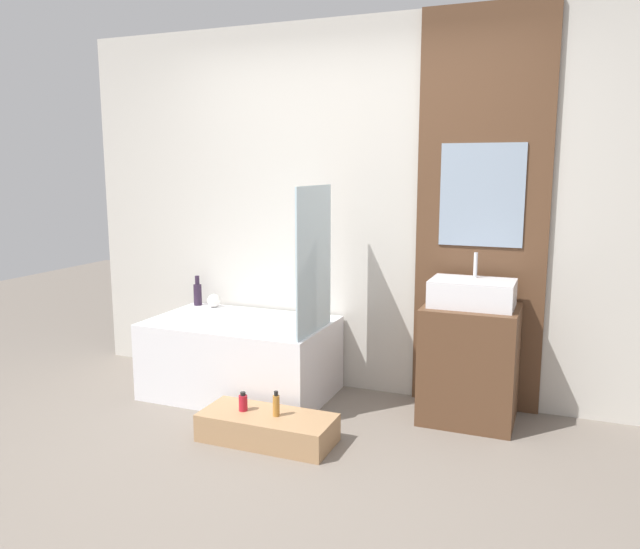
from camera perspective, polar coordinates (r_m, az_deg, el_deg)
name	(u,v)px	position (r m, az deg, el deg)	size (l,w,h in m)	color
ground_plane	(243,483)	(3.39, -7.05, -18.42)	(12.00, 12.00, 0.00)	slate
wall_tiled_back	(347,210)	(4.45, 2.49, 5.92)	(4.20, 0.06, 2.60)	beige
wall_wood_accent	(481,213)	(4.18, 14.53, 5.48)	(0.84, 0.04, 2.60)	brown
bathtub	(241,357)	(4.49, -7.22, -7.49)	(1.26, 0.79, 0.54)	white
glass_shower_screen	(314,260)	(3.99, -0.54, 1.33)	(0.01, 0.56, 0.95)	silver
wooden_step_bench	(267,428)	(3.80, -4.83, -13.77)	(0.80, 0.35, 0.16)	#A87F56
vanity_cabinet	(469,363)	(4.10, 13.49, -7.92)	(0.58, 0.48, 0.74)	brown
sink	(472,293)	(3.99, 13.75, -1.66)	(0.51, 0.33, 0.33)	white
vase_tall_dark	(198,293)	(4.94, -11.13, -1.68)	(0.06, 0.06, 0.23)	#2D1E33
vase_round_light	(214,301)	(4.85, -9.69, -2.38)	(0.10, 0.10, 0.10)	silver
bottle_soap_primary	(243,402)	(3.82, -7.04, -11.52)	(0.05, 0.05, 0.12)	#B21928
bottle_soap_secondary	(276,405)	(3.72, -4.03, -11.81)	(0.04, 0.04, 0.15)	#B2752D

